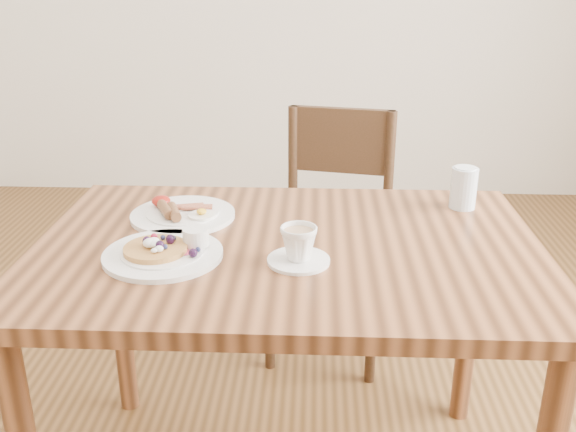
% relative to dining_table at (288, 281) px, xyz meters
% --- Properties ---
extents(dining_table, '(1.20, 0.80, 0.75)m').
position_rel_dining_table_xyz_m(dining_table, '(0.00, 0.00, 0.00)').
color(dining_table, brown).
rests_on(dining_table, ground).
extents(chair_far, '(0.49, 0.49, 0.88)m').
position_rel_dining_table_xyz_m(chair_far, '(0.13, 0.77, -0.16)').
color(chair_far, '#3D2316').
rests_on(chair_far, ground).
extents(pancake_plate, '(0.27, 0.27, 0.06)m').
position_rel_dining_table_xyz_m(pancake_plate, '(-0.27, -0.08, 0.11)').
color(pancake_plate, white).
rests_on(pancake_plate, dining_table).
extents(breakfast_plate, '(0.27, 0.27, 0.04)m').
position_rel_dining_table_xyz_m(breakfast_plate, '(-0.29, 0.15, 0.11)').
color(breakfast_plate, white).
rests_on(breakfast_plate, dining_table).
extents(teacup_saucer, '(0.14, 0.14, 0.08)m').
position_rel_dining_table_xyz_m(teacup_saucer, '(0.03, -0.10, 0.14)').
color(teacup_saucer, white).
rests_on(teacup_saucer, dining_table).
extents(water_glass, '(0.07, 0.07, 0.11)m').
position_rel_dining_table_xyz_m(water_glass, '(0.46, 0.26, 0.15)').
color(water_glass, silver).
rests_on(water_glass, dining_table).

